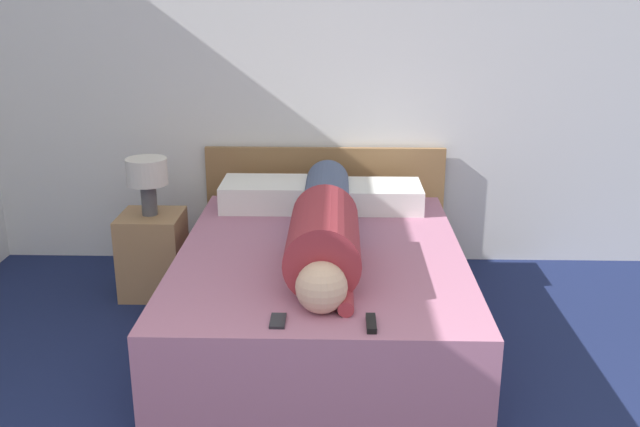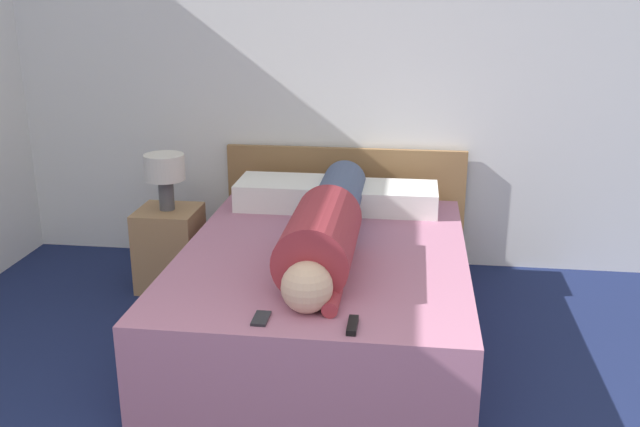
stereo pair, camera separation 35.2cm
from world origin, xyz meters
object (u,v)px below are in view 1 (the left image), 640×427
Objects in this scene: tv_remote at (371,323)px; pillow_near_headboard at (264,194)px; person_lying at (325,225)px; pillow_second at (381,196)px; nightstand at (153,254)px; cell_phone at (278,321)px; table_lamp at (147,176)px; bed at (321,294)px.

pillow_near_headboard is at bearing 110.28° from tv_remote.
person_lying is 3.53× the size of pillow_second.
pillow_near_headboard is 1.05× the size of pillow_second.
cell_phone is at bearing -57.66° from nightstand.
tv_remote is (1.28, -1.43, -0.24)m from table_lamp.
table_lamp is 0.70× the size of pillow_second.
pillow_near_headboard is (0.68, 0.19, 0.33)m from nightstand.
table_lamp is 2.32× the size of tv_remote.
person_lying is 0.87m from tv_remote.
tv_remote is at bearing -94.56° from pillow_second.
bed is 3.87× the size of nightstand.
table_lamp is at bearing 0.00° from nightstand.
table_lamp is 1.68m from cell_phone.
pillow_second is at bearing 64.66° from bed.
pillow_second is (0.73, 0.00, -0.01)m from pillow_near_headboard.
tv_remote is 1.15× the size of cell_phone.
pillow_second is (1.41, 0.19, -0.17)m from table_lamp.
nightstand is 1.69m from cell_phone.
bed is 3.98× the size of pillow_second.
table_lamp reaches higher than person_lying.
pillow_second is 1.68m from cell_phone.
pillow_near_headboard is 0.73m from pillow_second.
person_lying is 3.36× the size of pillow_near_headboard.
table_lamp reaches higher than pillow_near_headboard.
table_lamp is (0.00, 0.00, 0.50)m from nightstand.
bed is 0.91m from pillow_near_headboard.
table_lamp reaches higher than pillow_second.
pillow_second is at bearing 7.80° from table_lamp.
pillow_second is (0.34, 0.79, -0.08)m from person_lying.
person_lying is 0.84m from cell_phone.
bed is at bearing -28.27° from table_lamp.
table_lamp is at bearing -164.09° from pillow_near_headboard.
person_lying is at bearing -59.84° from bed.
bed is at bearing 79.52° from cell_phone.
table_lamp is at bearing 122.34° from cell_phone.
nightstand is at bearing 122.34° from cell_phone.
pillow_near_headboard reaches higher than cell_phone.
nightstand is 1.94m from tv_remote.
cell_phone is at bearing -102.48° from person_lying.
nightstand is 3.42× the size of tv_remote.
bed is 1.29m from table_lamp.
cell_phone is at bearing 176.33° from tv_remote.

